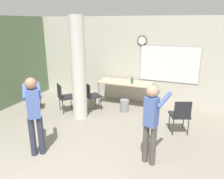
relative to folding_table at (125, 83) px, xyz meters
name	(u,v)px	position (x,y,z in m)	size (l,w,h in m)	color
wall_back	(133,60)	(0.09, 0.52, 0.68)	(8.00, 0.15, 2.80)	beige
support_pillar	(78,69)	(-0.88, -1.41, 0.68)	(0.40, 0.40, 2.80)	silver
folding_table	(125,83)	(0.00, 0.00, 0.00)	(1.72, 0.72, 0.77)	tan
bottle_on_table	(132,81)	(0.25, -0.09, 0.14)	(0.07, 0.07, 0.23)	#1E6B2D
waste_bin	(124,106)	(0.18, -0.57, -0.53)	(0.27, 0.27, 0.36)	gray
chair_near_pillar	(64,96)	(-1.51, -1.24, -0.21)	(0.62, 0.62, 0.87)	#232328
chair_by_left_wall	(30,94)	(-2.57, -1.47, -0.21)	(0.61, 0.61, 0.87)	#232328
chair_table_left	(91,94)	(-0.81, -0.85, -0.21)	(0.61, 0.61, 0.87)	#232328
chair_mid_room	(180,114)	(1.85, -1.38, -0.21)	(0.57, 0.57, 0.87)	#232328
person_playing_side	(151,119)	(1.42, -2.79, 0.21)	(0.47, 0.66, 1.57)	#514C47
person_playing_front	(34,111)	(-0.79, -3.34, 0.24)	(0.62, 0.63, 1.63)	#2D3347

